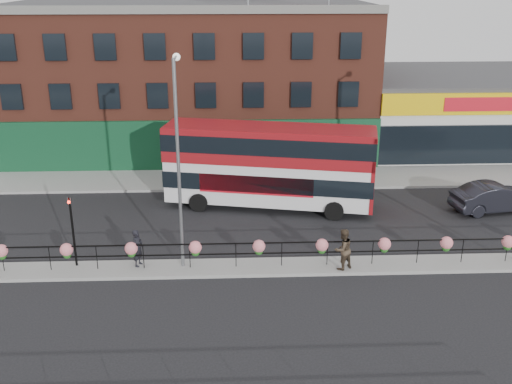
{
  "coord_description": "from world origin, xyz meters",
  "views": [
    {
      "loc": [
        -1.11,
        -23.47,
        12.25
      ],
      "look_at": [
        0.0,
        3.0,
        2.5
      ],
      "focal_mm": 42.0,
      "sensor_mm": 36.0,
      "label": 1
    }
  ],
  "objects_px": {
    "car": "(495,197)",
    "double_decker_bus": "(270,159)",
    "pedestrian_a": "(138,248)",
    "pedestrian_b": "(343,249)",
    "lamp_column_west": "(178,147)"
  },
  "relations": [
    {
      "from": "double_decker_bus",
      "to": "lamp_column_west",
      "type": "distance_m",
      "value": 8.6
    },
    {
      "from": "pedestrian_a",
      "to": "pedestrian_b",
      "type": "distance_m",
      "value": 8.89
    },
    {
      "from": "car",
      "to": "pedestrian_b",
      "type": "xyz_separation_m",
      "value": [
        -9.54,
        -6.68,
        0.29
      ]
    },
    {
      "from": "car",
      "to": "pedestrian_b",
      "type": "distance_m",
      "value": 11.65
    },
    {
      "from": "car",
      "to": "pedestrian_a",
      "type": "bearing_deg",
      "value": 97.81
    },
    {
      "from": "double_decker_bus",
      "to": "pedestrian_a",
      "type": "height_order",
      "value": "double_decker_bus"
    },
    {
      "from": "car",
      "to": "double_decker_bus",
      "type": "bearing_deg",
      "value": 74.63
    },
    {
      "from": "pedestrian_a",
      "to": "pedestrian_b",
      "type": "bearing_deg",
      "value": -76.18
    },
    {
      "from": "car",
      "to": "lamp_column_west",
      "type": "distance_m",
      "value": 18.1
    },
    {
      "from": "car",
      "to": "pedestrian_a",
      "type": "xyz_separation_m",
      "value": [
        -18.4,
        -6.0,
        0.21
      ]
    },
    {
      "from": "double_decker_bus",
      "to": "pedestrian_b",
      "type": "distance_m",
      "value": 8.39
    },
    {
      "from": "double_decker_bus",
      "to": "car",
      "type": "bearing_deg",
      "value": -5.11
    },
    {
      "from": "pedestrian_b",
      "to": "lamp_column_west",
      "type": "distance_m",
      "value": 8.24
    },
    {
      "from": "pedestrian_a",
      "to": "car",
      "type": "bearing_deg",
      "value": -53.74
    },
    {
      "from": "double_decker_bus",
      "to": "car",
      "type": "distance_m",
      "value": 12.41
    }
  ]
}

